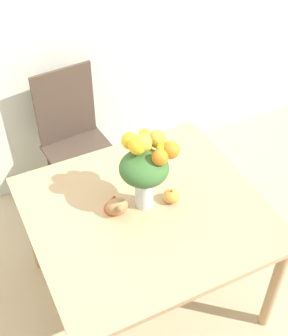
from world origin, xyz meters
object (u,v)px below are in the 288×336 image
at_px(pumpkin, 171,195).
at_px(dining_chair_near_window, 76,142).
at_px(flower_vase, 146,165).
at_px(turkey_figurine, 116,204).

xyz_separation_m(pumpkin, dining_chair_near_window, (-0.20, 0.91, -0.26)).
height_order(flower_vase, dining_chair_near_window, flower_vase).
bearing_deg(flower_vase, pumpkin, -21.53).
bearing_deg(dining_chair_near_window, turkey_figurine, -100.12).
distance_m(flower_vase, dining_chair_near_window, 0.99).
relative_size(turkey_figurine, dining_chair_near_window, 0.15).
bearing_deg(turkey_figurine, flower_vase, -4.26).
height_order(flower_vase, turkey_figurine, flower_vase).
xyz_separation_m(flower_vase, dining_chair_near_window, (-0.08, 0.87, -0.47)).
bearing_deg(dining_chair_near_window, flower_vase, -89.62).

